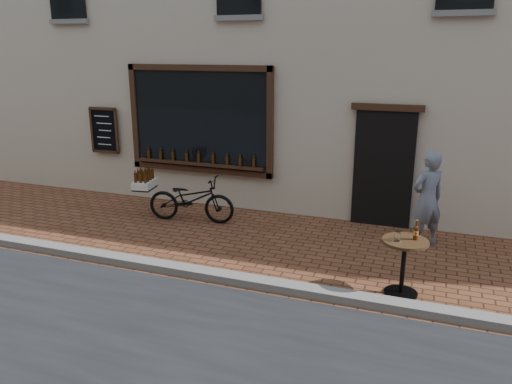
% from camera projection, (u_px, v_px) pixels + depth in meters
% --- Properties ---
extents(ground, '(90.00, 90.00, 0.00)m').
position_uv_depth(ground, '(215.00, 286.00, 7.18)').
color(ground, brown).
rests_on(ground, ground).
extents(kerb, '(90.00, 0.25, 0.12)m').
position_uv_depth(kerb, '(221.00, 276.00, 7.34)').
color(kerb, slate).
rests_on(kerb, ground).
extents(cargo_bicycle, '(2.05, 0.85, 0.97)m').
position_uv_depth(cargo_bicycle, '(189.00, 199.00, 9.74)').
color(cargo_bicycle, black).
rests_on(cargo_bicycle, ground).
extents(bistro_table, '(0.63, 0.63, 1.08)m').
position_uv_depth(bistro_table, '(404.00, 256.00, 6.78)').
color(bistro_table, black).
rests_on(bistro_table, ground).
extents(pedestrian, '(0.72, 0.69, 1.66)m').
position_uv_depth(pedestrian, '(427.00, 199.00, 8.44)').
color(pedestrian, slate).
rests_on(pedestrian, ground).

